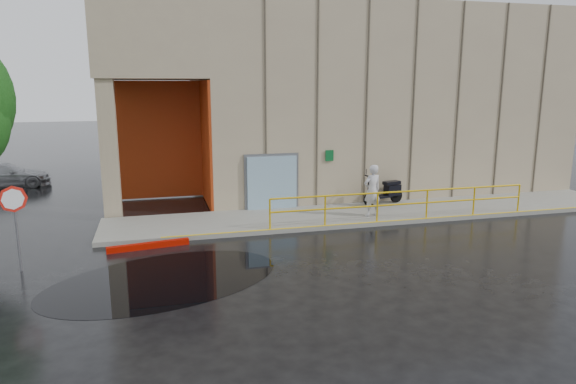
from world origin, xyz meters
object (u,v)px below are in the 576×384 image
(person, at_px, (372,190))
(stop_sign, at_px, (14,209))
(red_curb, at_px, (149,246))
(scooter, at_px, (384,184))
(car_c, at_px, (4,175))

(person, height_order, stop_sign, stop_sign)
(person, xyz_separation_m, red_curb, (-7.78, -1.39, -0.99))
(scooter, distance_m, red_curb, 9.51)
(stop_sign, xyz_separation_m, red_curb, (3.23, 1.13, -1.60))
(scooter, bearing_deg, red_curb, -176.42)
(red_curb, bearing_deg, person, 10.16)
(scooter, xyz_separation_m, red_curb, (-8.99, -2.96, -0.88))
(person, height_order, scooter, person)
(red_curb, bearing_deg, stop_sign, -160.74)
(person, xyz_separation_m, scooter, (1.21, 1.57, -0.11))
(car_c, bearing_deg, person, -130.84)
(person, relative_size, red_curb, 0.78)
(scooter, relative_size, stop_sign, 0.83)
(car_c, bearing_deg, stop_sign, -171.05)
(person, xyz_separation_m, car_c, (-14.43, 9.86, -0.49))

